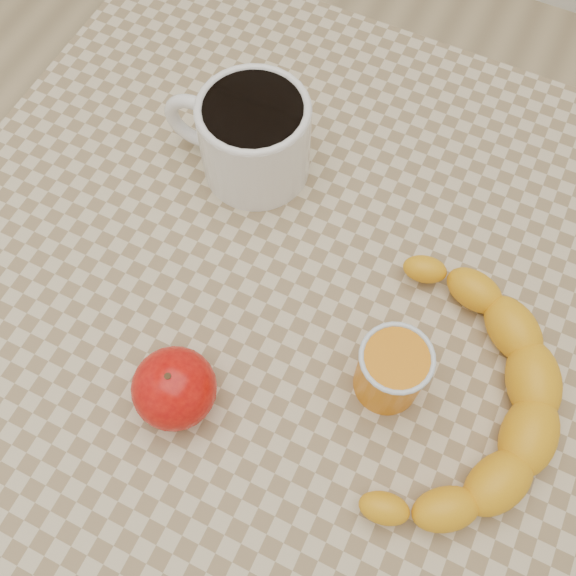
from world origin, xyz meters
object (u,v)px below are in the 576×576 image
at_px(apple, 174,388).
at_px(banana, 458,397).
at_px(orange_juice_glass, 391,371).
at_px(table, 288,328).
at_px(coffee_mug, 252,135).

relative_size(apple, banana, 0.26).
distance_m(orange_juice_glass, apple, 0.20).
bearing_deg(apple, table, 72.11).
relative_size(orange_juice_glass, apple, 0.93).
bearing_deg(coffee_mug, apple, -77.64).
bearing_deg(orange_juice_glass, banana, 7.47).
bearing_deg(coffee_mug, table, -51.01).
distance_m(coffee_mug, apple, 0.28).
xyz_separation_m(table, apple, (-0.05, -0.14, 0.12)).
bearing_deg(coffee_mug, banana, -29.17).
bearing_deg(table, coffee_mug, 128.99).
bearing_deg(banana, table, 167.71).
bearing_deg(orange_juice_glass, apple, -149.87).
xyz_separation_m(coffee_mug, banana, (0.29, -0.16, -0.03)).
bearing_deg(coffee_mug, orange_juice_glass, -36.93).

